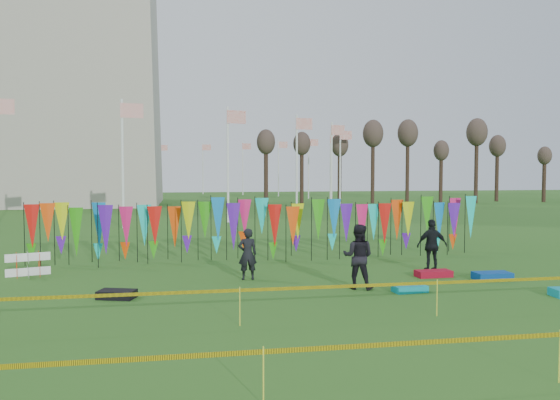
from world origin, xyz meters
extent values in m
plane|color=#265618|center=(0.00, 0.00, 0.00)|extent=(160.00, 160.00, 0.00)
cylinder|color=white|center=(14.00, 48.00, 4.00)|extent=(0.16, 0.16, 8.00)
plane|color=red|center=(14.60, 48.00, 7.30)|extent=(1.40, 0.00, 1.40)
cylinder|color=white|center=(13.05, 55.25, 4.00)|extent=(0.16, 0.16, 8.00)
plane|color=red|center=(13.65, 55.25, 7.30)|extent=(1.40, 0.00, 1.40)
cylinder|color=white|center=(10.25, 62.00, 4.00)|extent=(0.16, 0.16, 8.00)
plane|color=red|center=(10.85, 62.00, 7.30)|extent=(1.40, 0.00, 1.40)
cylinder|color=white|center=(5.80, 67.80, 4.00)|extent=(0.16, 0.16, 8.00)
plane|color=red|center=(6.40, 67.80, 7.30)|extent=(1.40, 0.00, 1.40)
cylinder|color=white|center=(0.00, 72.25, 4.00)|extent=(0.16, 0.16, 8.00)
plane|color=red|center=(0.60, 72.25, 7.30)|extent=(1.40, 0.00, 1.40)
cylinder|color=white|center=(-6.75, 75.05, 4.00)|extent=(0.16, 0.16, 8.00)
plane|color=red|center=(-6.15, 75.05, 7.30)|extent=(1.40, 0.00, 1.40)
cylinder|color=white|center=(-14.00, 76.00, 4.00)|extent=(0.16, 0.16, 8.00)
plane|color=red|center=(-13.40, 76.00, 7.30)|extent=(1.40, 0.00, 1.40)
cylinder|color=white|center=(-21.25, 75.05, 4.00)|extent=(0.16, 0.16, 8.00)
plane|color=red|center=(-20.65, 75.05, 7.30)|extent=(1.40, 0.00, 1.40)
cylinder|color=white|center=(-28.00, 72.25, 4.00)|extent=(0.16, 0.16, 8.00)
plane|color=red|center=(-27.40, 72.25, 7.30)|extent=(1.40, 0.00, 1.40)
plane|color=red|center=(-13.40, 20.00, 7.30)|extent=(1.40, 0.00, 1.40)
cylinder|color=white|center=(-6.75, 20.95, 4.00)|extent=(0.16, 0.16, 8.00)
plane|color=red|center=(-6.15, 20.95, 7.30)|extent=(1.40, 0.00, 1.40)
cylinder|color=white|center=(0.00, 23.75, 4.00)|extent=(0.16, 0.16, 8.00)
plane|color=red|center=(0.60, 23.75, 7.30)|extent=(1.40, 0.00, 1.40)
cylinder|color=white|center=(5.80, 28.20, 4.00)|extent=(0.16, 0.16, 8.00)
plane|color=red|center=(6.40, 28.20, 7.30)|extent=(1.40, 0.00, 1.40)
cylinder|color=white|center=(10.25, 34.00, 4.00)|extent=(0.16, 0.16, 8.00)
plane|color=red|center=(10.85, 34.00, 7.30)|extent=(1.40, 0.00, 1.40)
cylinder|color=white|center=(13.05, 40.75, 4.00)|extent=(0.16, 0.16, 8.00)
plane|color=red|center=(13.65, 40.75, 7.30)|extent=(1.40, 0.00, 1.40)
cylinder|color=black|center=(-9.00, 7.45, 1.18)|extent=(0.03, 0.03, 2.36)
cone|color=red|center=(-8.72, 7.45, 1.48)|extent=(0.64, 0.64, 1.60)
cylinder|color=black|center=(-8.42, 7.45, 1.18)|extent=(0.03, 0.03, 2.36)
cone|color=#F74607|center=(-8.14, 7.45, 1.48)|extent=(0.64, 0.64, 1.60)
cylinder|color=black|center=(-7.84, 7.45, 1.18)|extent=(0.03, 0.03, 2.36)
cone|color=#C9D80B|center=(-7.56, 7.45, 1.48)|extent=(0.64, 0.64, 1.60)
cylinder|color=black|center=(-7.26, 7.45, 1.18)|extent=(0.03, 0.03, 2.36)
cone|color=#2B9F12|center=(-6.98, 7.45, 1.48)|extent=(0.64, 0.64, 1.60)
cylinder|color=black|center=(-6.68, 7.45, 1.18)|extent=(0.03, 0.03, 2.36)
cone|color=#0B76C8|center=(-6.40, 7.45, 1.48)|extent=(0.64, 0.64, 1.60)
cylinder|color=black|center=(-6.10, 7.45, 1.18)|extent=(0.03, 0.03, 2.36)
cone|color=#5313AB|center=(-5.82, 7.45, 1.48)|extent=(0.64, 0.64, 1.60)
cylinder|color=black|center=(-5.52, 7.45, 1.18)|extent=(0.03, 0.03, 2.36)
cone|color=#E31966|center=(-5.24, 7.45, 1.48)|extent=(0.64, 0.64, 1.60)
cylinder|color=black|center=(-4.94, 7.45, 1.18)|extent=(0.03, 0.03, 2.36)
cone|color=#0DD0BF|center=(-4.66, 7.45, 1.48)|extent=(0.64, 0.64, 1.60)
cylinder|color=black|center=(-4.35, 7.45, 1.18)|extent=(0.03, 0.03, 2.36)
cone|color=red|center=(-4.07, 7.45, 1.48)|extent=(0.64, 0.64, 1.60)
cylinder|color=black|center=(-3.77, 7.45, 1.18)|extent=(0.03, 0.03, 2.36)
cone|color=#F74607|center=(-3.49, 7.45, 1.48)|extent=(0.64, 0.64, 1.60)
cylinder|color=black|center=(-3.19, 7.45, 1.18)|extent=(0.03, 0.03, 2.36)
cone|color=#C9D80B|center=(-2.91, 7.45, 1.48)|extent=(0.64, 0.64, 1.60)
cylinder|color=black|center=(-2.61, 7.45, 1.18)|extent=(0.03, 0.03, 2.36)
cone|color=#2B9F12|center=(-2.33, 7.45, 1.48)|extent=(0.64, 0.64, 1.60)
cylinder|color=black|center=(-2.03, 7.45, 1.18)|extent=(0.03, 0.03, 2.36)
cone|color=#0B76C8|center=(-1.75, 7.45, 1.48)|extent=(0.64, 0.64, 1.60)
cylinder|color=black|center=(-1.45, 7.45, 1.18)|extent=(0.03, 0.03, 2.36)
cone|color=#5313AB|center=(-1.17, 7.45, 1.48)|extent=(0.64, 0.64, 1.60)
cylinder|color=black|center=(-0.87, 7.45, 1.18)|extent=(0.03, 0.03, 2.36)
cone|color=#E31966|center=(-0.59, 7.45, 1.48)|extent=(0.64, 0.64, 1.60)
cylinder|color=black|center=(-0.29, 7.45, 1.18)|extent=(0.03, 0.03, 2.36)
cone|color=#0DD0BF|center=(-0.01, 7.45, 1.48)|extent=(0.64, 0.64, 1.60)
cylinder|color=black|center=(0.29, 7.45, 1.18)|extent=(0.03, 0.03, 2.36)
cone|color=red|center=(0.57, 7.45, 1.48)|extent=(0.64, 0.64, 1.60)
cylinder|color=black|center=(0.87, 7.45, 1.18)|extent=(0.03, 0.03, 2.36)
cone|color=#F74607|center=(1.15, 7.45, 1.48)|extent=(0.64, 0.64, 1.60)
cylinder|color=black|center=(1.45, 7.45, 1.18)|extent=(0.03, 0.03, 2.36)
cone|color=#C9D80B|center=(1.73, 7.45, 1.48)|extent=(0.64, 0.64, 1.60)
cylinder|color=black|center=(2.03, 7.45, 1.18)|extent=(0.03, 0.03, 2.36)
cone|color=#2B9F12|center=(2.31, 7.45, 1.48)|extent=(0.64, 0.64, 1.60)
cylinder|color=black|center=(2.61, 7.45, 1.18)|extent=(0.03, 0.03, 2.36)
cone|color=#0B76C8|center=(2.89, 7.45, 1.48)|extent=(0.64, 0.64, 1.60)
cylinder|color=black|center=(3.19, 7.45, 1.18)|extent=(0.03, 0.03, 2.36)
cone|color=#5313AB|center=(3.47, 7.45, 1.48)|extent=(0.64, 0.64, 1.60)
cylinder|color=black|center=(3.77, 7.45, 1.18)|extent=(0.03, 0.03, 2.36)
cone|color=#E31966|center=(4.05, 7.45, 1.48)|extent=(0.64, 0.64, 1.60)
cylinder|color=black|center=(4.35, 7.45, 1.18)|extent=(0.03, 0.03, 2.36)
cone|color=#0DD0BF|center=(4.63, 7.45, 1.48)|extent=(0.64, 0.64, 1.60)
cylinder|color=black|center=(4.94, 7.45, 1.18)|extent=(0.03, 0.03, 2.36)
cone|color=red|center=(5.22, 7.45, 1.48)|extent=(0.64, 0.64, 1.60)
cylinder|color=black|center=(5.52, 7.45, 1.18)|extent=(0.03, 0.03, 2.36)
cone|color=#F74607|center=(5.80, 7.45, 1.48)|extent=(0.64, 0.64, 1.60)
cylinder|color=black|center=(6.10, 7.45, 1.18)|extent=(0.03, 0.03, 2.36)
cone|color=#C9D80B|center=(6.38, 7.45, 1.48)|extent=(0.64, 0.64, 1.60)
cylinder|color=black|center=(6.68, 7.45, 1.18)|extent=(0.03, 0.03, 2.36)
cone|color=#2B9F12|center=(6.96, 7.45, 1.48)|extent=(0.64, 0.64, 1.60)
cylinder|color=black|center=(7.26, 7.45, 1.18)|extent=(0.03, 0.03, 2.36)
cone|color=#0B76C8|center=(7.54, 7.45, 1.48)|extent=(0.64, 0.64, 1.60)
cylinder|color=black|center=(7.84, 7.45, 1.18)|extent=(0.03, 0.03, 2.36)
cone|color=#5313AB|center=(8.12, 7.45, 1.48)|extent=(0.64, 0.64, 1.60)
cylinder|color=black|center=(8.42, 7.45, 1.18)|extent=(0.03, 0.03, 2.36)
cone|color=#E31966|center=(8.70, 7.45, 1.48)|extent=(0.64, 0.64, 1.60)
cylinder|color=black|center=(9.00, 7.45, 1.18)|extent=(0.03, 0.03, 2.36)
cone|color=#0DD0BF|center=(9.28, 7.45, 1.48)|extent=(0.64, 0.64, 1.60)
cube|color=yellow|center=(0.00, -1.78, 0.82)|extent=(26.00, 0.01, 0.08)
cylinder|color=yellow|center=(-2.00, -1.78, 0.45)|extent=(0.02, 0.02, 0.90)
cylinder|color=yellow|center=(3.00, -1.78, 0.45)|extent=(0.02, 0.02, 0.90)
cube|color=yellow|center=(0.00, -6.08, 0.82)|extent=(26.00, 0.01, 0.08)
cylinder|color=yellow|center=(-2.00, -6.08, 0.45)|extent=(0.02, 0.02, 0.90)
cylinder|color=yellow|center=(3.00, -6.08, 0.45)|extent=(0.02, 0.02, 0.90)
cylinder|color=#3D2A1E|center=(6.00, 44.00, 3.20)|extent=(0.44, 0.44, 6.40)
ellipsoid|color=#45362E|center=(6.00, 44.00, 6.56)|extent=(1.92, 1.92, 2.56)
cylinder|color=#3D2A1E|center=(10.00, 44.00, 3.20)|extent=(0.44, 0.44, 6.40)
ellipsoid|color=#45362E|center=(10.00, 44.00, 6.56)|extent=(1.92, 1.92, 2.56)
cylinder|color=#3D2A1E|center=(14.00, 44.00, 3.20)|extent=(0.44, 0.44, 6.40)
ellipsoid|color=#45362E|center=(14.00, 44.00, 6.56)|extent=(1.92, 1.92, 2.56)
cylinder|color=#3D2A1E|center=(18.00, 44.00, 3.20)|extent=(0.44, 0.44, 6.40)
ellipsoid|color=#45362E|center=(18.00, 44.00, 6.56)|extent=(1.92, 1.92, 2.56)
cylinder|color=#3D2A1E|center=(22.00, 44.00, 3.20)|extent=(0.44, 0.44, 6.40)
ellipsoid|color=#45362E|center=(22.00, 44.00, 6.56)|extent=(1.92, 1.92, 2.56)
cylinder|color=#3D2A1E|center=(26.00, 44.00, 3.20)|extent=(0.44, 0.44, 6.40)
ellipsoid|color=#45362E|center=(26.00, 44.00, 6.56)|extent=(1.92, 1.92, 2.56)
cylinder|color=#3D2A1E|center=(30.00, 44.00, 3.20)|extent=(0.44, 0.44, 6.40)
ellipsoid|color=#45362E|center=(30.00, 44.00, 6.56)|extent=(1.92, 1.92, 2.56)
cylinder|color=#3D2A1E|center=(34.00, 44.00, 3.20)|extent=(0.44, 0.44, 6.40)
ellipsoid|color=#45362E|center=(34.00, 44.00, 6.56)|extent=(1.92, 1.92, 2.56)
cylinder|color=#3D2A1E|center=(38.00, 44.00, 3.20)|extent=(0.44, 0.44, 6.40)
ellipsoid|color=#45362E|center=(38.00, 44.00, 6.56)|extent=(1.92, 1.92, 2.56)
cylinder|color=red|center=(-8.60, 5.03, 0.40)|extent=(0.02, 0.02, 0.79)
cylinder|color=red|center=(-7.91, 5.03, 0.40)|extent=(0.02, 0.02, 0.79)
cylinder|color=red|center=(-8.60, 5.73, 0.40)|extent=(0.02, 0.02, 0.79)
cylinder|color=red|center=(-7.91, 5.73, 0.40)|extent=(0.02, 0.02, 0.79)
imported|color=black|center=(-1.02, 3.50, 0.84)|extent=(0.63, 0.47, 1.69)
imported|color=black|center=(2.10, 1.55, 0.98)|extent=(1.11, 0.96, 1.95)
imported|color=black|center=(5.56, 3.80, 0.93)|extent=(1.13, 0.70, 1.85)
cube|color=#0B9FB0|center=(3.45, 0.83, 0.10)|extent=(1.02, 0.58, 0.19)
cube|color=#094098|center=(6.85, 2.07, 0.12)|extent=(1.19, 0.64, 0.25)
cube|color=#A90B22|center=(5.19, 2.88, 0.11)|extent=(1.20, 0.58, 0.22)
cube|color=black|center=(-4.92, 1.50, 0.12)|extent=(1.13, 0.85, 0.23)
camera|label=1|loc=(-3.07, -14.08, 3.54)|focal=35.00mm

